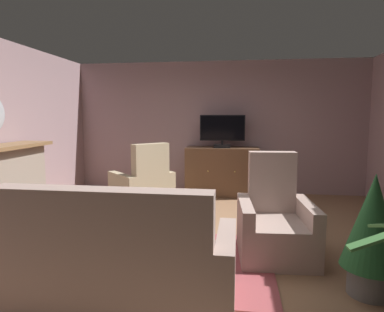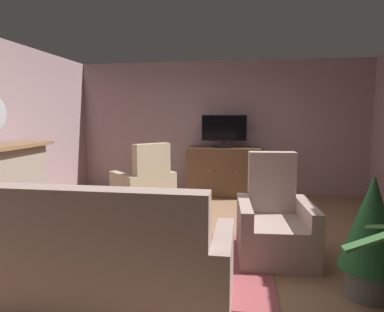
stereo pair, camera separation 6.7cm
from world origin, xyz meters
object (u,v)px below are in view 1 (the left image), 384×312
Objects in this scene: tv_cabinet at (222,172)px; tv_remote at (181,218)px; fireplace at (8,191)px; television at (222,130)px; cat at (93,230)px; potted_plant_tall_palm_by_window at (373,229)px; coffee_table at (164,219)px; armchair_in_far_corner at (275,225)px; sofa_floral at (115,266)px; folded_newspaper at (168,216)px; armchair_beside_cabinet at (143,187)px.

tv_cabinet is 8.45× the size of tv_remote.
fireplace is 3.82m from television.
cat is at bearing 35.54° from tv_remote.
potted_plant_tall_palm_by_window reaches higher than cat.
coffee_table is at bearing -7.15° from fireplace.
armchair_in_far_corner is 1.12m from potted_plant_tall_palm_by_window.
coffee_table is 2.20m from potted_plant_tall_palm_by_window.
tv_remote is (2.47, -0.38, -0.15)m from fireplace.
armchair_in_far_corner is (1.43, 1.26, -0.00)m from sofa_floral.
tv_remote is 0.18m from folded_newspaper.
potted_plant_tall_palm_by_window is (2.18, 0.47, 0.26)m from sofa_floral.
armchair_beside_cabinet is (-1.32, -1.03, -0.96)m from television.
potted_plant_tall_palm_by_window reaches higher than coffee_table.
folded_newspaper is at bearing -38.29° from coffee_table.
tv_cabinet is 2.92m from armchair_in_far_corner.
fireplace is 0.76× the size of sofa_floral.
armchair_beside_cabinet is (-1.32, -1.09, -0.11)m from tv_cabinet.
armchair_beside_cabinet is at bearing 113.65° from coffee_table.
folded_newspaper is 0.27× the size of potted_plant_tall_palm_by_window.
fireplace reaches higher than tv_remote.
fireplace is 2.33m from folded_newspaper.
television is at bearing 41.87° from fireplace.
folded_newspaper is at bearing 159.90° from potted_plant_tall_palm_by_window.
tv_remote is at bearing -96.45° from television.
fireplace is at bearing 41.58° from tv_remote.
television is at bearing 58.19° from folded_newspaper.
sofa_floral is (-0.19, -1.20, -0.07)m from folded_newspaper.
armchair_in_far_corner is 1.61× the size of cat.
sofa_floral is at bearing -96.31° from coffee_table.
coffee_table reaches higher than cat.
folded_newspaper is 1.25m from armchair_in_far_corner.
tv_remote is at bearing -23.51° from coffee_table.
coffee_table is 1.25m from sofa_floral.
television is 4.20m from sofa_floral.
television reaches higher than potted_plant_tall_palm_by_window.
television is 3.92m from potted_plant_tall_palm_by_window.
cat is (-0.87, 1.47, -0.25)m from sofa_floral.
sofa_floral reaches higher than coffee_table.
coffee_table is at bearing -101.14° from television.
armchair_beside_cabinet is (-0.77, 1.75, -0.01)m from coffee_table.
coffee_table is 0.92× the size of potted_plant_tall_palm_by_window.
tv_cabinet is at bearing 39.59° from armchair_beside_cabinet.
television is (-0.00, -0.05, 0.85)m from tv_cabinet.
folded_newspaper is 0.41× the size of cat.
sofa_floral is at bearing -59.39° from cat.
armchair_in_far_corner reaches higher than tv_cabinet.
sofa_floral reaches higher than tv_remote.
television is 0.76× the size of armchair_in_far_corner.
television is (2.79, 2.50, 0.74)m from fireplace.
television is at bearing 38.19° from armchair_beside_cabinet.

